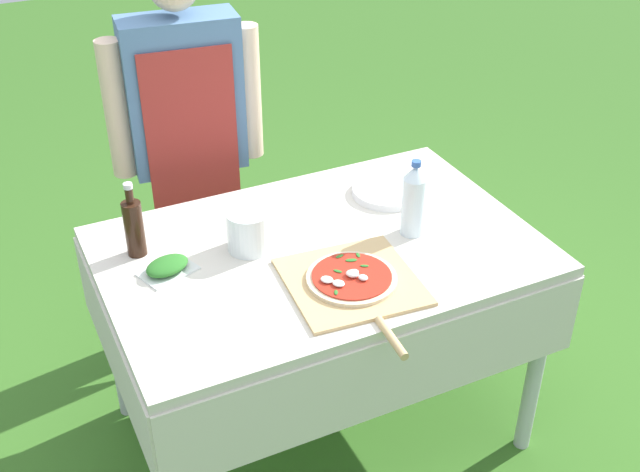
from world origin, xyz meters
TOP-DOWN VIEW (x-y plane):
  - ground_plane at (0.00, 0.00)m, footprint 12.00×12.00m
  - prep_table at (0.00, 0.00)m, footprint 1.38×0.92m
  - person_cook at (-0.18, 0.77)m, footprint 0.58×0.23m
  - pizza_on_peel at (-0.00, -0.23)m, footprint 0.41×0.56m
  - oil_bottle at (-0.53, 0.21)m, footprint 0.06×0.06m
  - water_bottle at (0.30, -0.05)m, footprint 0.08×0.08m
  - herb_container at (-0.47, 0.07)m, footprint 0.19×0.16m
  - mixing_tub at (-0.20, 0.09)m, footprint 0.14×0.14m
  - plate_stack at (0.36, 0.20)m, footprint 0.26×0.26m

SIDE VIEW (x-z plane):
  - ground_plane at x=0.00m, z-range 0.00..0.00m
  - prep_table at x=0.00m, z-range 0.30..1.10m
  - pizza_on_peel at x=0.00m, z-range 0.79..0.84m
  - plate_stack at x=0.36m, z-range 0.80..0.83m
  - herb_container at x=-0.47m, z-range 0.80..0.84m
  - mixing_tub at x=-0.20m, z-range 0.80..0.94m
  - oil_bottle at x=-0.53m, z-range 0.78..1.03m
  - person_cook at x=-0.18m, z-range 0.14..1.68m
  - water_bottle at x=0.30m, z-range 0.80..1.06m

